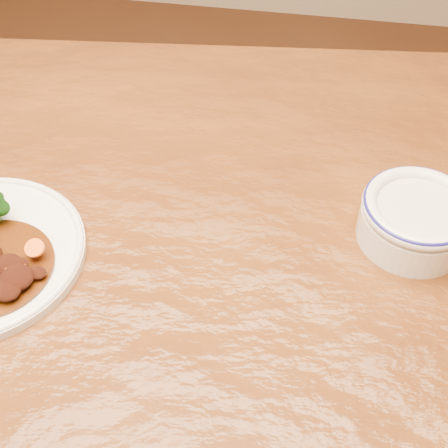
# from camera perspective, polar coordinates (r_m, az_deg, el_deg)

# --- Properties ---
(dining_table) EXTENTS (1.59, 1.06, 0.75)m
(dining_table) POSITION_cam_1_polar(r_m,az_deg,el_deg) (0.76, -10.37, -6.97)
(dining_table) COLOR #552E0F
(dining_table) RESTS_ON ground
(dip_bowl) EXTENTS (0.12, 0.12, 0.06)m
(dip_bowl) POSITION_cam_1_polar(r_m,az_deg,el_deg) (0.72, 17.16, 0.55)
(dip_bowl) COLOR beige
(dip_bowl) RESTS_ON dining_table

